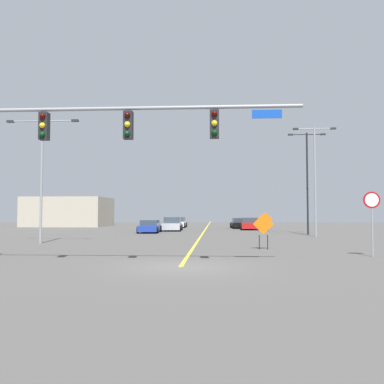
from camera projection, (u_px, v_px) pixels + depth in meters
ground at (181, 267)px, 15.10m from camera, size 134.95×134.95×0.00m
road_centre_stripe at (206, 228)px, 52.48m from camera, size 0.16×74.97×0.01m
traffic_signal_assembly at (83, 135)px, 15.55m from camera, size 13.06×0.44×6.60m
stop_sign at (372, 211)px, 18.61m from camera, size 0.76×0.07×2.94m
street_lamp_far_left at (307, 175)px, 37.30m from camera, size 3.35×0.24×9.24m
street_lamp_near_left at (42, 168)px, 26.77m from camera, size 4.77×0.24×8.12m
street_lamp_far_right at (315, 172)px, 34.16m from camera, size 3.52×0.24×9.13m
construction_sign_right_lane at (263, 226)px, 22.33m from camera, size 1.14×0.06×1.94m
construction_sign_left_shoulder at (266, 219)px, 43.15m from camera, size 1.34×0.34×2.02m
car_white_mid at (178, 222)px, 54.45m from camera, size 2.14×4.37×1.39m
car_silver_passing at (172, 224)px, 44.80m from camera, size 2.23×4.38×1.48m
car_blue_approaching at (150, 227)px, 40.54m from camera, size 2.18×4.26×1.25m
car_red_near at (250, 224)px, 47.61m from camera, size 2.25×4.25×1.40m
car_black_distant at (239, 223)px, 51.82m from camera, size 2.23×4.48×1.30m
roadside_building_west at (69, 212)px, 59.60m from camera, size 11.05×8.83×4.14m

